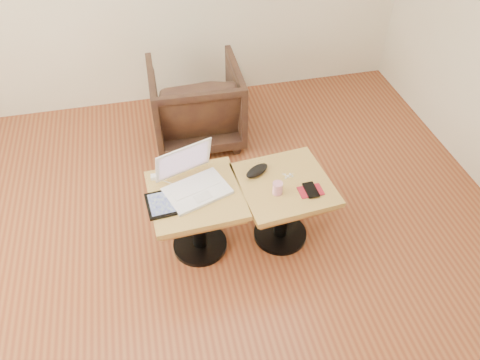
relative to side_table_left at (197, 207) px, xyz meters
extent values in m
cube|color=brown|center=(-0.08, -0.39, -0.37)|extent=(4.50, 4.50, 0.01)
cylinder|color=black|center=(0.00, 0.00, -0.36)|extent=(0.36, 0.36, 0.03)
cylinder|color=black|center=(0.00, 0.00, -0.13)|extent=(0.09, 0.09, 0.43)
cube|color=#A4522B|center=(0.00, 0.00, 0.07)|extent=(0.53, 0.53, 0.04)
cube|color=#8F601F|center=(0.00, 0.00, 0.11)|extent=(0.57, 0.57, 0.03)
cylinder|color=black|center=(0.55, -0.03, -0.36)|extent=(0.36, 0.36, 0.03)
cylinder|color=black|center=(0.55, -0.03, -0.13)|extent=(0.09, 0.09, 0.43)
cube|color=#A4522B|center=(0.55, -0.03, 0.07)|extent=(0.55, 0.55, 0.04)
cube|color=#8F601F|center=(0.55, -0.03, 0.11)|extent=(0.60, 0.60, 0.03)
cube|color=white|center=(0.01, 0.01, 0.13)|extent=(0.43, 0.36, 0.02)
cube|color=silver|center=(0.00, 0.04, 0.15)|extent=(0.32, 0.21, 0.00)
cube|color=silver|center=(0.04, -0.06, 0.15)|extent=(0.12, 0.10, 0.00)
cube|color=white|center=(-0.04, 0.15, 0.26)|extent=(0.37, 0.18, 0.24)
cube|color=#9C493B|center=(-0.04, 0.15, 0.26)|extent=(0.32, 0.15, 0.20)
cube|color=black|center=(-0.21, -0.05, 0.13)|extent=(0.19, 0.23, 0.01)
cube|color=#191E38|center=(-0.21, -0.05, 0.14)|extent=(0.15, 0.19, 0.00)
cube|color=white|center=(-0.23, 0.19, 0.14)|extent=(0.04, 0.04, 0.02)
ellipsoid|color=black|center=(0.40, 0.08, 0.15)|extent=(0.19, 0.15, 0.05)
cylinder|color=#C93368|center=(0.48, -0.11, 0.16)|extent=(0.06, 0.06, 0.08)
sphere|color=white|center=(0.58, 0.01, 0.13)|extent=(0.01, 0.01, 0.01)
sphere|color=white|center=(0.60, 0.03, 0.13)|extent=(0.01, 0.01, 0.01)
sphere|color=white|center=(0.57, 0.03, 0.13)|extent=(0.01, 0.01, 0.01)
sphere|color=white|center=(0.61, 0.01, 0.13)|extent=(0.01, 0.01, 0.01)
sphere|color=white|center=(0.57, 0.00, 0.13)|extent=(0.01, 0.01, 0.01)
cylinder|color=white|center=(0.58, 0.01, 0.13)|extent=(0.06, 0.04, 0.00)
cube|color=maroon|center=(0.68, -0.14, 0.13)|extent=(0.15, 0.10, 0.01)
cube|color=black|center=(0.68, -0.14, 0.14)|extent=(0.07, 0.13, 0.01)
imported|color=black|center=(0.18, 1.19, -0.04)|extent=(0.72, 0.74, 0.66)
camera|label=1|loc=(-0.18, -1.99, 2.10)|focal=35.00mm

